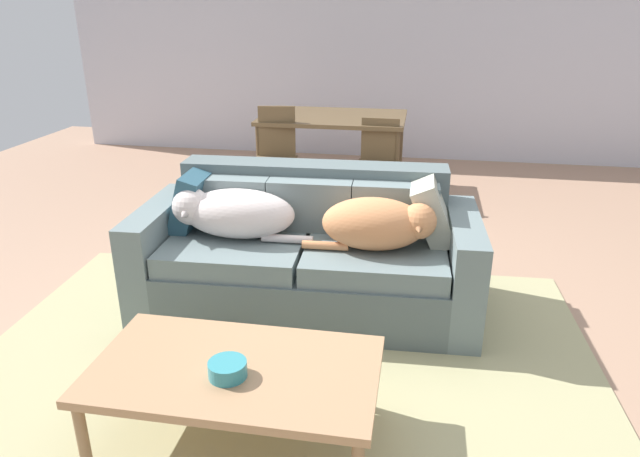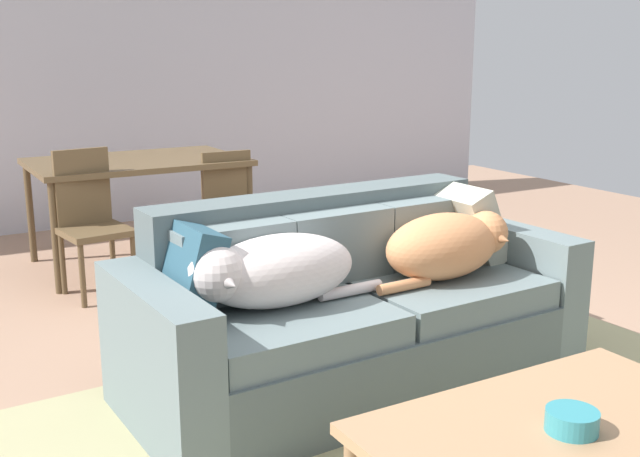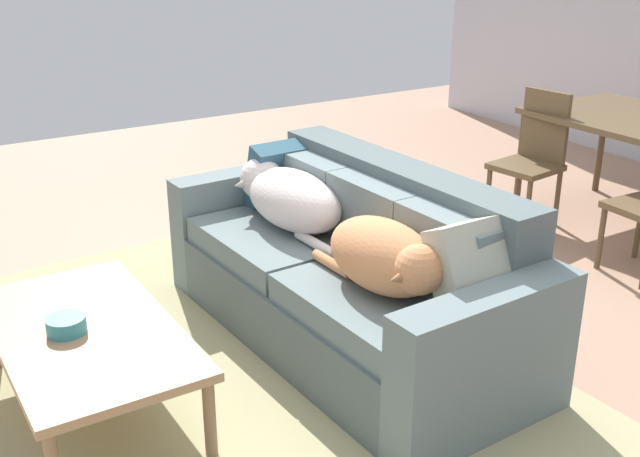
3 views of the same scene
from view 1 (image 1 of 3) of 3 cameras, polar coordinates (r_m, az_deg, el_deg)
The scene contains 13 objects.
ground_plane at distance 3.90m, azimuth 1.09°, elevation -7.29°, with size 10.00×10.00×0.00m, color tan.
back_partition at distance 7.41m, azimuth 6.23°, elevation 17.40°, with size 8.00×0.12×2.70m, color silver.
area_rug at distance 3.21m, azimuth -4.03°, elevation -14.22°, with size 3.47×2.76×0.01m, color tan.
couch at distance 3.74m, azimuth -1.20°, elevation -2.68°, with size 2.17×1.01×0.88m.
dog_on_left_cushion at distance 3.65m, azimuth -8.72°, elevation 1.56°, with size 0.90×0.40×0.31m.
dog_on_right_cushion at distance 3.44m, azimuth 5.87°, elevation 0.48°, with size 0.78×0.38×0.31m.
throw_pillow_by_left_arm at distance 3.87m, azimuth -12.59°, elevation 2.68°, with size 0.13×0.38×0.38m, color #2B5365.
throw_pillow_by_right_arm at distance 3.65m, azimuth 11.11°, elevation 1.72°, with size 0.15×0.39×0.39m, color #ACAF9C.
coffee_table at distance 2.63m, azimuth -8.39°, elevation -14.02°, with size 1.25×0.70×0.40m.
bowl_on_coffee_table at distance 2.53m, azimuth -9.13°, elevation -13.58°, with size 0.16×0.16×0.07m, color teal.
dining_table at distance 6.06m, azimuth 1.34°, elevation 10.51°, with size 1.47×0.98×0.78m.
dining_chair_near_left at distance 5.69m, azimuth -4.35°, elevation 7.56°, with size 0.45×0.45×0.93m.
dining_chair_near_right at distance 5.54m, azimuth 5.75°, elevation 6.80°, with size 0.42×0.42×0.85m.
Camera 1 is at (0.52, -3.37, 1.89)m, focal length 32.34 mm.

